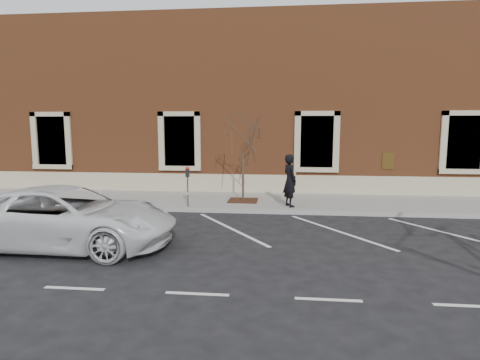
# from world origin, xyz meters

# --- Properties ---
(ground) EXTENTS (120.00, 120.00, 0.00)m
(ground) POSITION_xyz_m (0.00, 0.00, 0.00)
(ground) COLOR #28282B
(ground) RESTS_ON ground
(sidewalk_near) EXTENTS (40.00, 3.50, 0.15)m
(sidewalk_near) POSITION_xyz_m (0.00, 1.75, 0.07)
(sidewalk_near) COLOR gray
(sidewalk_near) RESTS_ON ground
(curb_near) EXTENTS (40.00, 0.12, 0.15)m
(curb_near) POSITION_xyz_m (0.00, -0.05, 0.07)
(curb_near) COLOR #9E9E99
(curb_near) RESTS_ON ground
(parking_stripes) EXTENTS (28.00, 4.40, 0.01)m
(parking_stripes) POSITION_xyz_m (0.00, -2.20, 0.00)
(parking_stripes) COLOR silver
(parking_stripes) RESTS_ON ground
(building_civic) EXTENTS (40.00, 8.62, 8.00)m
(building_civic) POSITION_xyz_m (0.00, 7.74, 4.00)
(building_civic) COLOR brown
(building_civic) RESTS_ON ground
(man) EXTENTS (0.72, 0.83, 1.92)m
(man) POSITION_xyz_m (1.83, 0.60, 1.11)
(man) COLOR black
(man) RESTS_ON sidewalk_near
(parking_meter) EXTENTS (0.13, 0.10, 1.45)m
(parking_meter) POSITION_xyz_m (-1.86, 0.12, 1.16)
(parking_meter) COLOR #595B60
(parking_meter) RESTS_ON sidewalk_near
(tree_grate) EXTENTS (1.14, 1.14, 0.03)m
(tree_grate) POSITION_xyz_m (0.02, 1.49, 0.16)
(tree_grate) COLOR #472916
(tree_grate) RESTS_ON sidewalk_near
(sapling) EXTENTS (2.04, 2.04, 3.40)m
(sapling) POSITION_xyz_m (0.02, 1.49, 2.53)
(sapling) COLOR #4A3D2D
(sapling) RESTS_ON sidewalk_near
(white_truck) EXTENTS (5.60, 2.60, 1.55)m
(white_truck) POSITION_xyz_m (-3.94, -4.47, 0.78)
(white_truck) COLOR white
(white_truck) RESTS_ON ground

